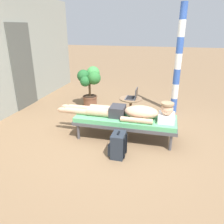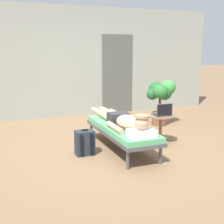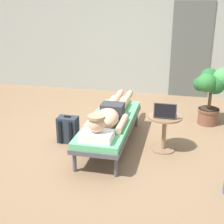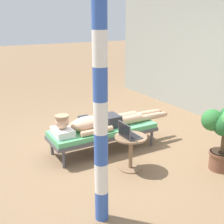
{
  "view_description": "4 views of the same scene",
  "coord_description": "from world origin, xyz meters",
  "px_view_note": "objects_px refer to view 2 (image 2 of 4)",
  "views": [
    {
      "loc": [
        -3.63,
        -0.79,
        1.96
      ],
      "look_at": [
        0.0,
        0.14,
        0.5
      ],
      "focal_mm": 35.5,
      "sensor_mm": 36.0,
      "label": 1
    },
    {
      "loc": [
        -1.97,
        -4.6,
        1.7
      ],
      "look_at": [
        -0.11,
        -0.03,
        0.65
      ],
      "focal_mm": 48.32,
      "sensor_mm": 36.0,
      "label": 2
    },
    {
      "loc": [
        1.01,
        -4.19,
        2.08
      ],
      "look_at": [
        0.1,
        -0.28,
        0.6
      ],
      "focal_mm": 49.64,
      "sensor_mm": 36.0,
      "label": 3
    },
    {
      "loc": [
        4.2,
        -2.32,
        2.21
      ],
      "look_at": [
        -0.05,
        0.11,
        0.63
      ],
      "focal_mm": 48.01,
      "sensor_mm": 36.0,
      "label": 4
    }
  ],
  "objects_px": {
    "lounge_chair": "(122,130)",
    "backpack": "(85,143)",
    "side_table": "(161,124)",
    "laptop": "(163,112)",
    "person_reclining": "(123,120)",
    "potted_plant": "(161,96)"
  },
  "relations": [
    {
      "from": "lounge_chair",
      "to": "backpack",
      "type": "relative_size",
      "value": 4.36
    },
    {
      "from": "lounge_chair",
      "to": "potted_plant",
      "type": "distance_m",
      "value": 1.93
    },
    {
      "from": "side_table",
      "to": "laptop",
      "type": "bearing_deg",
      "value": -90.0
    },
    {
      "from": "person_reclining",
      "to": "side_table",
      "type": "height_order",
      "value": "person_reclining"
    },
    {
      "from": "lounge_chair",
      "to": "potted_plant",
      "type": "relative_size",
      "value": 1.82
    },
    {
      "from": "lounge_chair",
      "to": "side_table",
      "type": "distance_m",
      "value": 0.79
    },
    {
      "from": "lounge_chair",
      "to": "person_reclining",
      "type": "distance_m",
      "value": 0.18
    },
    {
      "from": "lounge_chair",
      "to": "backpack",
      "type": "xyz_separation_m",
      "value": [
        -0.66,
        -0.01,
        -0.15
      ]
    },
    {
      "from": "potted_plant",
      "to": "backpack",
      "type": "bearing_deg",
      "value": -150.33
    },
    {
      "from": "backpack",
      "to": "potted_plant",
      "type": "xyz_separation_m",
      "value": [
        2.13,
        1.22,
        0.47
      ]
    },
    {
      "from": "laptop",
      "to": "person_reclining",
      "type": "bearing_deg",
      "value": -177.09
    },
    {
      "from": "lounge_chair",
      "to": "laptop",
      "type": "bearing_deg",
      "value": -0.86
    },
    {
      "from": "person_reclining",
      "to": "lounge_chair",
      "type": "bearing_deg",
      "value": 90.0
    },
    {
      "from": "person_reclining",
      "to": "backpack",
      "type": "bearing_deg",
      "value": 176.71
    },
    {
      "from": "lounge_chair",
      "to": "laptop",
      "type": "distance_m",
      "value": 0.82
    },
    {
      "from": "laptop",
      "to": "backpack",
      "type": "height_order",
      "value": "laptop"
    },
    {
      "from": "side_table",
      "to": "potted_plant",
      "type": "bearing_deg",
      "value": 59.23
    },
    {
      "from": "potted_plant",
      "to": "lounge_chair",
      "type": "bearing_deg",
      "value": -140.86
    },
    {
      "from": "person_reclining",
      "to": "side_table",
      "type": "xyz_separation_m",
      "value": [
        0.78,
        0.09,
        -0.16
      ]
    },
    {
      "from": "person_reclining",
      "to": "backpack",
      "type": "distance_m",
      "value": 0.73
    },
    {
      "from": "side_table",
      "to": "laptop",
      "type": "height_order",
      "value": "laptop"
    },
    {
      "from": "laptop",
      "to": "potted_plant",
      "type": "relative_size",
      "value": 0.31
    }
  ]
}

